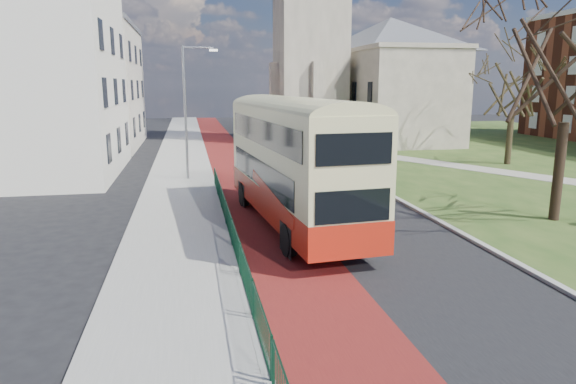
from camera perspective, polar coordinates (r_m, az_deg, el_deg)
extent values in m
plane|color=black|center=(15.83, 5.96, -9.93)|extent=(160.00, 160.00, 0.00)
cube|color=black|center=(35.03, -1.19, 2.24)|extent=(9.00, 120.00, 0.01)
cube|color=#591414|center=(34.68, -5.59, 2.09)|extent=(3.40, 120.00, 0.01)
cube|color=gray|center=(34.53, -11.89, 1.93)|extent=(4.00, 120.00, 0.12)
cube|color=#999993|center=(34.55, -8.57, 2.07)|extent=(0.25, 120.00, 0.13)
cube|color=#999993|center=(37.97, 5.15, 3.03)|extent=(0.25, 80.00, 0.13)
cube|color=#2A4819|center=(47.49, 28.93, 3.31)|extent=(40.00, 80.00, 0.04)
cylinder|color=#0B3320|center=(18.71, -6.27, -2.95)|extent=(0.04, 24.00, 0.04)
cylinder|color=#0B3320|center=(18.97, -6.20, -5.72)|extent=(0.04, 24.00, 0.04)
cube|color=gray|center=(53.84, 2.48, 18.39)|extent=(6.50, 6.50, 24.00)
cube|color=gray|center=(56.09, 11.03, 10.25)|extent=(9.00, 18.00, 9.00)
pyramid|color=#565960|center=(56.47, 11.37, 18.49)|extent=(9.00, 18.00, 3.60)
cube|color=silver|center=(37.30, -26.50, 11.25)|extent=(10.00, 14.00, 12.50)
cube|color=#C0B5A2|center=(52.92, -21.88, 10.63)|extent=(10.00, 16.00, 11.00)
cube|color=#565960|center=(53.19, -22.37, 16.82)|extent=(10.30, 16.30, 0.50)
cylinder|color=gray|center=(32.08, -11.33, 8.52)|extent=(0.16, 0.16, 8.00)
cylinder|color=gray|center=(32.12, -9.96, 15.55)|extent=(1.80, 0.10, 0.10)
cube|color=silver|center=(32.14, -8.29, 15.33)|extent=(0.50, 0.18, 0.12)
cube|color=#A61E0F|center=(21.45, 0.68, -0.84)|extent=(3.94, 12.51, 1.12)
cube|color=#C6C387|center=(21.08, 0.69, 4.95)|extent=(3.91, 12.45, 3.24)
cube|color=black|center=(21.19, -3.22, 2.22)|extent=(0.96, 10.05, 1.06)
cube|color=black|center=(21.98, 3.95, 2.56)|extent=(0.96, 10.05, 1.06)
cube|color=black|center=(20.65, -3.06, 6.66)|extent=(1.05, 11.03, 1.01)
cube|color=black|center=(21.46, 4.32, 6.84)|extent=(1.05, 11.03, 1.01)
cube|color=black|center=(27.08, -3.08, 4.32)|extent=(2.51, 0.30, 1.17)
cube|color=black|center=(26.91, -3.12, 7.87)|extent=(2.51, 0.30, 1.01)
cube|color=orange|center=(26.88, -3.13, 9.22)|extent=(2.00, 0.28, 0.34)
cylinder|color=black|center=(25.24, -4.92, -0.25)|extent=(0.44, 1.19, 1.16)
cylinder|color=black|center=(25.86, 0.76, 0.08)|extent=(0.44, 1.19, 1.16)
cylinder|color=black|center=(17.82, 0.09, -5.36)|extent=(0.44, 1.19, 1.16)
cylinder|color=black|center=(18.69, 7.82, -4.65)|extent=(0.44, 1.19, 1.16)
cylinder|color=black|center=(25.04, 27.86, 1.99)|extent=(0.52, 0.52, 4.25)
cylinder|color=#332A19|center=(41.50, 23.36, 5.32)|extent=(0.45, 0.45, 3.59)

